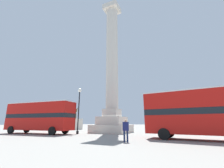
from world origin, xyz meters
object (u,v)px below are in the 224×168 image
object	(u,v)px
monument_column	(112,79)
pedestrian_near_lamp	(126,129)
street_lamp	(79,105)
equestrian_statue	(72,123)
bus_a	(213,111)
bus_b	(40,116)

from	to	relation	value
monument_column	pedestrian_near_lamp	size ratio (longest dim) A/B	13.24
monument_column	street_lamp	bearing A→B (deg)	-127.81
equestrian_statue	pedestrian_near_lamp	distance (m)	23.34
equestrian_statue	pedestrian_near_lamp	bearing A→B (deg)	-42.37
bus_a	pedestrian_near_lamp	world-z (taller)	bus_a
equestrian_statue	pedestrian_near_lamp	size ratio (longest dim) A/B	3.18
bus_a	monument_column	bearing A→B (deg)	159.89
monument_column	bus_a	distance (m)	14.62
pedestrian_near_lamp	equestrian_statue	bearing A→B (deg)	-75.02
monument_column	pedestrian_near_lamp	distance (m)	13.13
bus_b	street_lamp	distance (m)	5.72
bus_b	pedestrian_near_lamp	size ratio (longest dim) A/B	5.86
monument_column	pedestrian_near_lamp	xyz separation A→B (m)	(5.60, -9.35, -7.34)
bus_a	equestrian_statue	xyz separation A→B (m)	(-24.40, 11.26, -0.97)
bus_b	street_lamp	world-z (taller)	street_lamp
monument_column	pedestrian_near_lamp	world-z (taller)	monument_column
equestrian_statue	bus_a	bearing A→B (deg)	-27.12
bus_a	bus_b	xyz separation A→B (m)	(-20.45, -0.39, -0.05)
pedestrian_near_lamp	monument_column	bearing A→B (deg)	-94.07
bus_b	equestrian_statue	distance (m)	12.34
monument_column	bus_b	bearing A→B (deg)	-144.24
equestrian_statue	street_lamp	world-z (taller)	street_lamp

